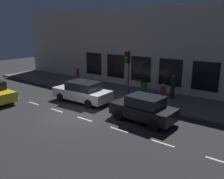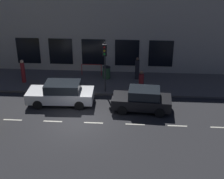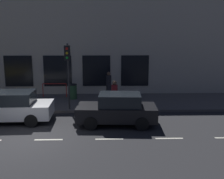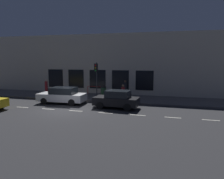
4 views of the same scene
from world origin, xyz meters
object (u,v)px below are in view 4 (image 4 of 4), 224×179
Objects in this scene: traffic_light at (96,73)px; parked_car_0 at (62,95)px; parked_car_1 at (117,99)px; pedestrian_2 at (46,87)px; pedestrian_0 at (125,89)px; trash_bin at (103,91)px; pedestrian_1 at (123,93)px.

traffic_light is 0.82× the size of parked_car_0.
parked_car_0 is at bearing 120.98° from traffic_light.
pedestrian_2 is at bearing 71.16° from parked_car_1.
trash_bin is (-0.08, 2.48, -0.35)m from pedestrian_0.
parked_car_0 is 1.16× the size of parked_car_1.
traffic_light is 2.04× the size of pedestrian_2.
pedestrian_1 is at bearing 130.84° from pedestrian_0.
trash_bin is at bearing 2.52° from traffic_light.
pedestrian_2 is at bearing 47.42° from parked_car_0.
parked_car_0 is 2.83× the size of pedestrian_1.
pedestrian_0 reaches higher than parked_car_1.
parked_car_0 is 4.56× the size of trash_bin.
parked_car_0 is 5.25m from trash_bin.
pedestrian_0 is 1.12× the size of pedestrian_1.
pedestrian_2 is at bearing 100.83° from trash_bin.
pedestrian_0 is at bearing 7.11° from parked_car_1.
pedestrian_0 is at bearing -88.11° from trash_bin.
parked_car_1 is at bearing 127.56° from pedestrian_0.
pedestrian_0 reaches higher than pedestrian_1.
parked_car_0 is 5.63m from parked_car_1.
traffic_light is 3.55m from trash_bin.
pedestrian_2 reaches higher than parked_car_1.
pedestrian_2 reaches higher than parked_car_0.
pedestrian_2 reaches higher than trash_bin.
pedestrian_1 reaches higher than trash_bin.
traffic_light is 2.07× the size of pedestrian_0.
parked_car_1 is (-0.60, -5.60, -0.01)m from parked_car_0.
parked_car_0 is at bearing 70.56° from pedestrian_1.
traffic_light is 4.01m from parked_car_0.
parked_car_0 is at bearing 87.19° from parked_car_1.
parked_car_1 is at bearing -130.94° from traffic_light.
pedestrian_2 reaches higher than pedestrian_0.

